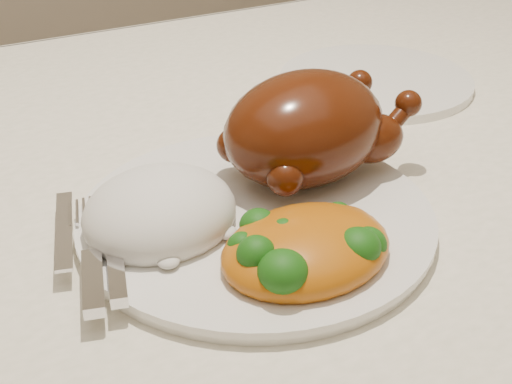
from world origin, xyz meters
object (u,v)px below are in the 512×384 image
dinner_plate (256,219)px  side_plate (375,80)px  dining_table (258,283)px  roast_chicken (309,127)px

dinner_plate → side_plate: (0.27, 0.20, -0.00)m
dining_table → side_plate: size_ratio=6.94×
dining_table → roast_chicken: bearing=-12.8°
side_plate → dinner_plate: bearing=-142.9°
dining_table → roast_chicken: roast_chicken is taller
side_plate → roast_chicken: 0.27m
dinner_plate → side_plate: dinner_plate is taller
dining_table → side_plate: side_plate is taller
dining_table → dinner_plate: (-0.03, -0.05, 0.11)m
dinner_plate → roast_chicken: (0.07, 0.04, 0.05)m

